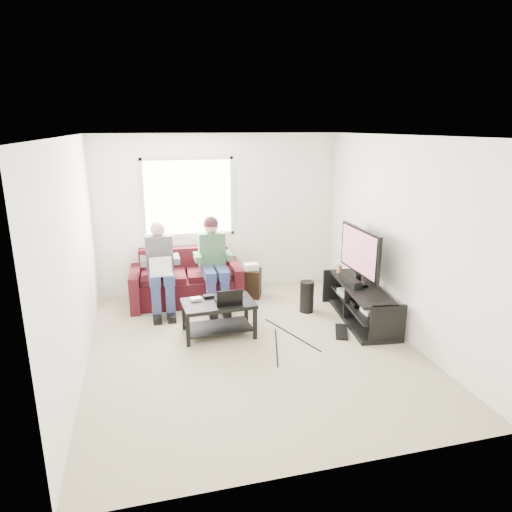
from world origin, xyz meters
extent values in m
plane|color=#B6AD8D|center=(0.00, 0.00, 0.00)|extent=(4.50, 4.50, 0.00)
plane|color=white|center=(0.00, 0.00, 2.60)|extent=(4.50, 4.50, 0.00)
plane|color=white|center=(0.00, 2.25, 1.30)|extent=(4.50, 0.00, 4.50)
plane|color=white|center=(0.00, -2.25, 1.30)|extent=(4.50, 0.00, 4.50)
plane|color=white|center=(-2.00, 0.00, 1.30)|extent=(0.00, 4.50, 4.50)
plane|color=white|center=(2.00, 0.00, 1.30)|extent=(0.00, 4.50, 4.50)
cube|color=white|center=(-0.50, 2.24, 1.60)|extent=(1.40, 0.01, 1.20)
cube|color=silver|center=(-0.50, 2.23, 1.60)|extent=(1.48, 0.04, 1.28)
cube|color=#3F0F13|center=(-0.63, 1.77, 0.20)|extent=(1.46, 0.83, 0.40)
cube|color=#3F0F13|center=(-0.63, 2.10, 0.61)|extent=(1.43, 0.26, 0.41)
cube|color=#3F0F13|center=(-1.42, 1.77, 0.29)|extent=(0.19, 0.87, 0.57)
cube|color=#3F0F13|center=(0.16, 1.77, 0.29)|extent=(0.19, 0.87, 0.57)
cube|color=#3F0F13|center=(-0.98, 1.75, 0.45)|extent=(0.70, 0.67, 0.10)
cube|color=#3F0F13|center=(-0.27, 1.75, 0.45)|extent=(0.70, 0.67, 0.10)
cube|color=navy|center=(-1.13, 1.35, 0.57)|extent=(0.16, 0.45, 0.14)
cube|color=navy|center=(-0.93, 1.35, 0.57)|extent=(0.16, 0.45, 0.14)
cube|color=navy|center=(-1.13, 1.17, 0.25)|extent=(0.13, 0.13, 0.50)
cube|color=navy|center=(-0.93, 1.17, 0.25)|extent=(0.13, 0.13, 0.50)
cube|color=#535358|center=(-1.03, 1.68, 0.85)|extent=(0.40, 0.22, 0.55)
sphere|color=tan|center=(-1.03, 1.70, 1.22)|extent=(0.22, 0.22, 0.22)
cube|color=navy|center=(-0.33, 1.35, 0.57)|extent=(0.16, 0.45, 0.14)
cube|color=navy|center=(-0.13, 1.35, 0.57)|extent=(0.16, 0.45, 0.14)
cube|color=navy|center=(-0.33, 1.17, 0.25)|extent=(0.13, 0.13, 0.50)
cube|color=navy|center=(-0.13, 1.17, 0.25)|extent=(0.13, 0.13, 0.50)
cube|color=#565858|center=(-0.23, 1.68, 0.85)|extent=(0.40, 0.22, 0.55)
sphere|color=tan|center=(-0.23, 1.70, 1.22)|extent=(0.22, 0.22, 0.22)
sphere|color=#33191D|center=(-0.23, 1.70, 1.26)|extent=(0.23, 0.23, 0.23)
cube|color=black|center=(-0.34, 0.46, 0.44)|extent=(0.96, 0.62, 0.05)
cube|color=black|center=(-0.34, 0.46, 0.10)|extent=(0.88, 0.53, 0.02)
cube|color=black|center=(-0.78, 0.20, 0.21)|extent=(0.05, 0.05, 0.42)
cube|color=black|center=(0.09, 0.20, 0.21)|extent=(0.05, 0.05, 0.42)
cube|color=black|center=(-0.78, 0.71, 0.21)|extent=(0.05, 0.05, 0.42)
cube|color=black|center=(0.09, 0.71, 0.21)|extent=(0.05, 0.05, 0.42)
cube|color=silver|center=(-0.62, 0.58, 0.49)|extent=(0.15, 0.11, 0.04)
cube|color=black|center=(-0.44, 0.64, 0.49)|extent=(0.15, 0.10, 0.04)
cube|color=gray|center=(-0.04, 0.61, 0.49)|extent=(0.15, 0.10, 0.04)
cube|color=black|center=(1.70, 0.42, 0.51)|extent=(0.68, 1.63, 0.04)
cube|color=black|center=(1.70, 0.42, 0.26)|extent=(0.63, 1.57, 0.03)
cube|color=black|center=(1.70, 0.42, 0.03)|extent=(0.68, 1.63, 0.06)
cube|color=black|center=(1.70, -0.35, 0.26)|extent=(0.48, 0.10, 0.53)
cube|color=black|center=(1.70, 1.19, 0.26)|extent=(0.48, 0.10, 0.53)
cube|color=black|center=(1.70, 0.52, 0.55)|extent=(0.12, 0.40, 0.04)
cube|color=black|center=(1.70, 0.52, 0.63)|extent=(0.06, 0.06, 0.12)
cube|color=black|center=(1.70, 0.52, 1.01)|extent=(0.05, 1.10, 0.65)
cube|color=#D33165|center=(1.67, 0.52, 1.01)|extent=(0.01, 1.01, 0.58)
cube|color=black|center=(1.58, 0.52, 0.58)|extent=(0.12, 0.50, 0.10)
cylinder|color=#997042|center=(1.65, 1.05, 0.59)|extent=(0.08, 0.08, 0.12)
cube|color=silver|center=(1.70, 0.02, 0.31)|extent=(0.30, 0.22, 0.06)
cube|color=gray|center=(1.70, 0.72, 0.32)|extent=(0.34, 0.26, 0.08)
cube|color=black|center=(1.70, 0.37, 0.31)|extent=(0.38, 0.30, 0.07)
cylinder|color=black|center=(1.08, 0.91, 0.24)|extent=(0.21, 0.21, 0.48)
cube|color=black|center=(1.28, 0.09, 0.01)|extent=(0.33, 0.50, 0.03)
cube|color=black|center=(0.42, 1.74, 0.23)|extent=(0.31, 0.31, 0.46)
cube|color=silver|center=(0.42, 1.74, 0.51)|extent=(0.22, 0.18, 0.10)
camera|label=1|loc=(-1.25, -5.12, 2.71)|focal=32.00mm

